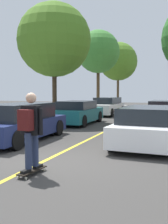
% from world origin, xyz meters
% --- Properties ---
extents(ground, '(80.00, 80.00, 0.00)m').
position_xyz_m(ground, '(0.00, 0.00, 0.00)').
color(ground, '#3D3A38').
extents(center_line, '(0.12, 39.20, 0.01)m').
position_xyz_m(center_line, '(0.00, 4.00, 0.00)').
color(center_line, gold).
rests_on(center_line, ground).
extents(parked_car_left_nearest, '(1.89, 4.58, 1.39)m').
position_xyz_m(parked_car_left_nearest, '(-2.29, 2.36, 0.68)').
color(parked_car_left_nearest, navy).
rests_on(parked_car_left_nearest, ground).
extents(parked_car_left_near, '(1.96, 4.26, 1.31)m').
position_xyz_m(parked_car_left_near, '(-2.29, 8.05, 0.64)').
color(parked_car_left_near, '#196066').
rests_on(parked_car_left_near, ground).
extents(parked_car_left_far, '(1.88, 4.60, 1.38)m').
position_xyz_m(parked_car_left_far, '(-2.29, 14.27, 0.68)').
color(parked_car_left_far, white).
rests_on(parked_car_left_far, ground).
extents(parked_car_right_nearest, '(2.06, 4.61, 1.31)m').
position_xyz_m(parked_car_right_nearest, '(2.29, 3.26, 0.66)').
color(parked_car_right_nearest, white).
rests_on(parked_car_right_nearest, ground).
extents(parked_car_right_near, '(1.86, 4.54, 1.30)m').
position_xyz_m(parked_car_right_near, '(2.29, 10.39, 0.64)').
color(parked_car_right_near, maroon).
rests_on(parked_car_right_near, ground).
extents(street_tree_left_nearest, '(4.44, 4.44, 7.02)m').
position_xyz_m(street_tree_left_nearest, '(-4.08, 8.73, 4.93)').
color(street_tree_left_nearest, '#3D2D1E').
rests_on(street_tree_left_nearest, sidewalk_left).
extents(street_tree_left_near, '(3.87, 3.87, 7.24)m').
position_xyz_m(street_tree_left_near, '(-4.08, 17.56, 5.42)').
color(street_tree_left_near, '#4C3823').
rests_on(street_tree_left_near, sidewalk_left).
extents(street_tree_left_far, '(4.47, 4.47, 7.47)m').
position_xyz_m(street_tree_left_far, '(-4.08, 25.31, 5.36)').
color(street_tree_left_far, '#4C3823').
rests_on(street_tree_left_far, sidewalk_left).
extents(fire_hydrant, '(0.20, 0.20, 0.70)m').
position_xyz_m(fire_hydrant, '(-3.79, 6.98, 0.49)').
color(fire_hydrant, '#B2140F').
rests_on(fire_hydrant, sidewalk_left).
extents(skateboard, '(0.30, 0.86, 0.10)m').
position_xyz_m(skateboard, '(0.32, -1.14, 0.09)').
color(skateboard, black).
rests_on(skateboard, ground).
extents(skateboarder, '(0.59, 0.71, 1.70)m').
position_xyz_m(skateboarder, '(0.31, -1.18, 1.06)').
color(skateboarder, black).
rests_on(skateboarder, skateboard).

